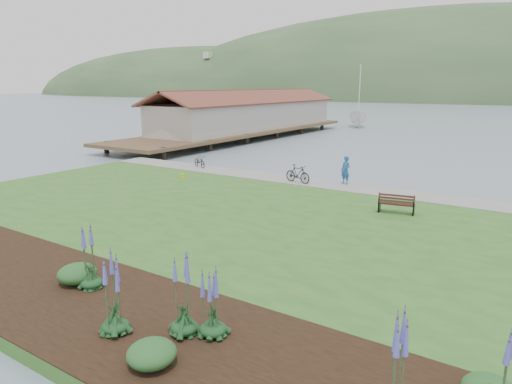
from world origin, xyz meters
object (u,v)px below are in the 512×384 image
person (346,168)px  sailboat (358,127)px  park_bench (396,203)px  bicycle_a (200,161)px

person → sailboat: size_ratio=0.07×
person → sailboat: (-14.34, 39.42, -1.36)m
park_bench → sailboat: 47.64m
park_bench → bicycle_a: size_ratio=1.02×
park_bench → person: person is taller
person → bicycle_a: size_ratio=1.22×
park_bench → sailboat: (-18.57, 43.86, -0.87)m
sailboat → bicycle_a: bearing=-109.5°
park_bench → bicycle_a: bearing=154.2°
park_bench → sailboat: sailboat is taller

